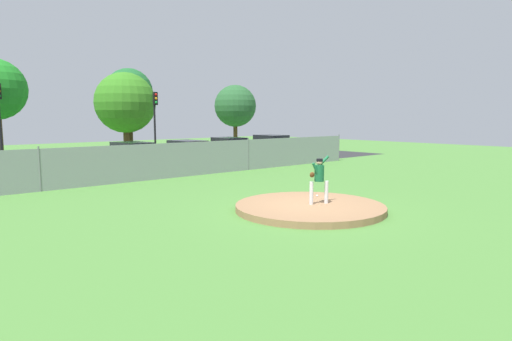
{
  "coord_description": "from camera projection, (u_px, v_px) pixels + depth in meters",
  "views": [
    {
      "loc": [
        -10.64,
        -9.45,
        3.09
      ],
      "look_at": [
        0.27,
        3.05,
        1.05
      ],
      "focal_mm": 30.13,
      "sensor_mm": 36.0,
      "label": 1
    }
  ],
  "objects": [
    {
      "name": "baseball",
      "position": [
        317.0,
        196.0,
        15.73
      ],
      "size": [
        0.07,
        0.07,
        0.07
      ],
      "primitive_type": "sphere",
      "color": "white",
      "rests_on": "pitchers_mound"
    },
    {
      "name": "tree_leaning_west",
      "position": [
        235.0,
        106.0,
        40.58
      ],
      "size": [
        3.94,
        3.94,
        6.18
      ],
      "color": "#4C331E",
      "rests_on": "ground_plane"
    },
    {
      "name": "parked_car_red",
      "position": [
        188.0,
        154.0,
        27.93
      ],
      "size": [
        1.93,
        4.56,
        1.64
      ],
      "color": "#A81919",
      "rests_on": "ground_plane"
    },
    {
      "name": "pitcher_youth",
      "position": [
        319.0,
        176.0,
        14.32
      ],
      "size": [
        0.8,
        0.34,
        1.62
      ],
      "color": "silver",
      "rests_on": "pitchers_mound"
    },
    {
      "name": "ground_plane",
      "position": [
        207.0,
        189.0,
        18.87
      ],
      "size": [
        80.0,
        80.0,
        0.0
      ],
      "primitive_type": "plane",
      "color": "#4C8438"
    },
    {
      "name": "traffic_light_far",
      "position": [
        155.0,
        114.0,
        30.34
      ],
      "size": [
        0.28,
        0.46,
        4.89
      ],
      "color": "black",
      "rests_on": "ground_plane"
    },
    {
      "name": "asphalt_strip",
      "position": [
        125.0,
        171.0,
        25.23
      ],
      "size": [
        44.0,
        7.0,
        0.01
      ],
      "primitive_type": "cube",
      "color": "#2B2B2D",
      "rests_on": "ground_plane"
    },
    {
      "name": "traffic_cone_orange",
      "position": [
        112.0,
        168.0,
        24.18
      ],
      "size": [
        0.4,
        0.4,
        0.55
      ],
      "color": "orange",
      "rests_on": "asphalt_strip"
    },
    {
      "name": "tree_bushy_near",
      "position": [
        129.0,
        92.0,
        34.73
      ],
      "size": [
        3.77,
        3.77,
        7.07
      ],
      "color": "#4C331E",
      "rests_on": "ground_plane"
    },
    {
      "name": "parked_car_navy",
      "position": [
        229.0,
        150.0,
        30.39
      ],
      "size": [
        2.04,
        4.35,
        1.71
      ],
      "color": "#161E4C",
      "rests_on": "ground_plane"
    },
    {
      "name": "chainlink_fence",
      "position": [
        162.0,
        161.0,
        21.75
      ],
      "size": [
        28.7,
        0.07,
        1.91
      ],
      "color": "gray",
      "rests_on": "ground_plane"
    },
    {
      "name": "parked_car_slate",
      "position": [
        271.0,
        147.0,
        32.87
      ],
      "size": [
        1.99,
        4.44,
        1.79
      ],
      "color": "slate",
      "rests_on": "ground_plane"
    },
    {
      "name": "pitchers_mound",
      "position": [
        310.0,
        208.0,
        14.37
      ],
      "size": [
        4.99,
        4.99,
        0.22
      ],
      "primitive_type": "cylinder",
      "color": "#99704C",
      "rests_on": "ground_plane"
    },
    {
      "name": "tree_tall_centre",
      "position": [
        125.0,
        103.0,
        33.1
      ],
      "size": [
        4.65,
        4.65,
        6.58
      ],
      "color": "#4C331E",
      "rests_on": "ground_plane"
    },
    {
      "name": "parked_car_silver",
      "position": [
        133.0,
        156.0,
        25.92
      ],
      "size": [
        2.08,
        4.5,
        1.64
      ],
      "color": "#B7BABF",
      "rests_on": "ground_plane"
    }
  ]
}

